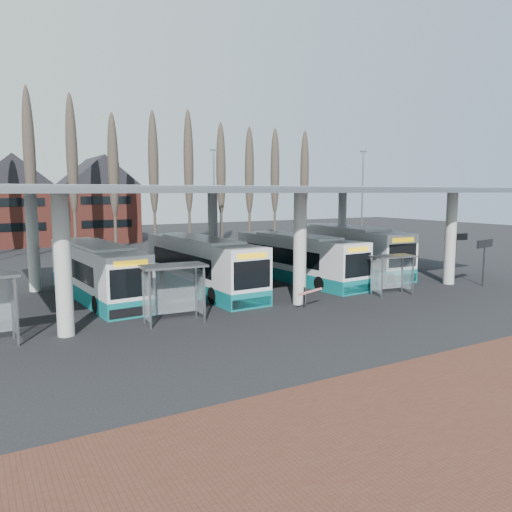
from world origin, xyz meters
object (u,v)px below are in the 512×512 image
bus_1 (201,265)px  shelter_1 (173,280)px  bus_0 (96,272)px  bus_2 (297,259)px  shelter_2 (391,266)px  bus_3 (346,250)px

bus_1 → shelter_1: size_ratio=3.91×
bus_0 → bus_1: 6.18m
bus_1 → shelter_1: bus_1 is taller
bus_0 → shelter_1: (1.87, -7.31, 0.50)m
bus_2 → shelter_2: (2.13, -6.72, 0.23)m
bus_2 → shelter_2: 7.05m
bus_1 → bus_2: bearing=-2.9°
bus_0 → bus_2: bearing=-8.4°
bus_3 → shelter_1: bus_3 is taller
bus_0 → bus_1: bearing=-12.7°
bus_2 → shelter_1: bus_2 is taller
bus_0 → bus_2: same height
bus_2 → bus_1: bearing=174.8°
bus_0 → shelter_1: size_ratio=3.78×
shelter_1 → bus_0: bearing=108.3°
bus_1 → bus_2: bus_1 is taller
shelter_2 → bus_1: bearing=152.0°
bus_1 → bus_3: (12.79, 1.53, 0.07)m
bus_1 → bus_2: size_ratio=1.03×
shelter_1 → bus_1: bearing=60.4°
bus_1 → shelter_2: bearing=-38.8°
bus_0 → shelter_2: bus_0 is taller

